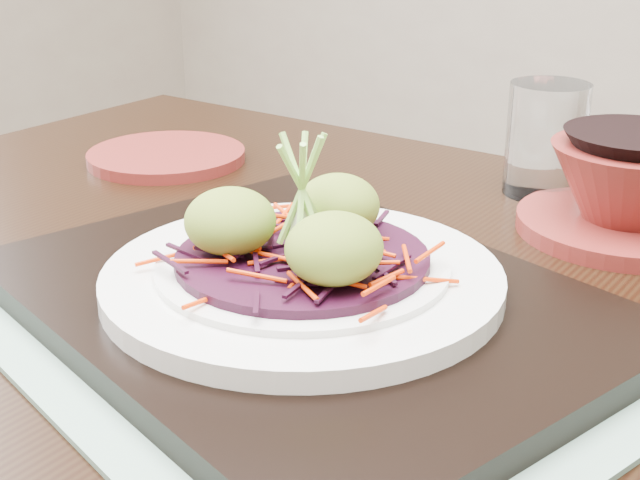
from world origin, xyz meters
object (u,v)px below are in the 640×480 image
Objects in this scene: terracotta_side_plate at (166,156)px; water_glass at (546,139)px; serving_tray at (303,302)px; dining_table at (356,415)px; white_plate at (303,277)px; terracotta_bowl_set at (629,194)px.

terracotta_side_plate is 0.39m from water_glass.
serving_tray is 3.89× the size of water_glass.
white_plate is (-0.01, -0.05, 0.13)m from dining_table.
white_plate is 2.53× the size of water_glass.
white_plate reaches higher than serving_tray.
serving_tray is 2.47× the size of terracotta_side_plate.
white_plate is 0.34m from water_glass.
terracotta_bowl_set is (0.13, 0.28, 0.02)m from serving_tray.
serving_tray is 0.31m from terracotta_bowl_set.
water_glass reaches higher than terracotta_side_plate.
dining_table is 0.29m from terracotta_bowl_set.
white_plate reaches higher than dining_table.
serving_tray is 0.34m from water_glass.
white_plate is 0.40m from terracotta_side_plate.
dining_table is 6.40× the size of terracotta_bowl_set.
serving_tray is (-0.01, -0.05, 0.11)m from dining_table.
terracotta_bowl_set is at bearing -30.79° from water_glass.
serving_tray is 0.39m from terracotta_side_plate.
white_plate is 0.31m from terracotta_bowl_set.
water_glass is (0.03, 0.34, 0.02)m from white_plate.
serving_tray is 2.22× the size of terracotta_bowl_set.
serving_tray is at bearing 180.00° from white_plate.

